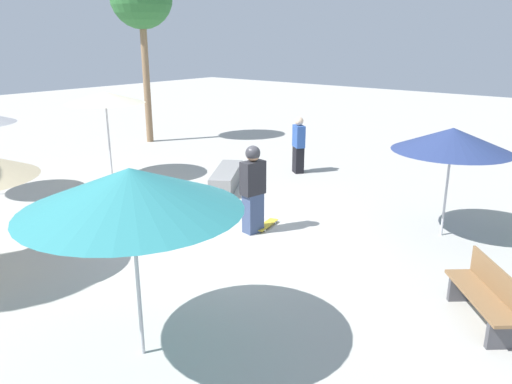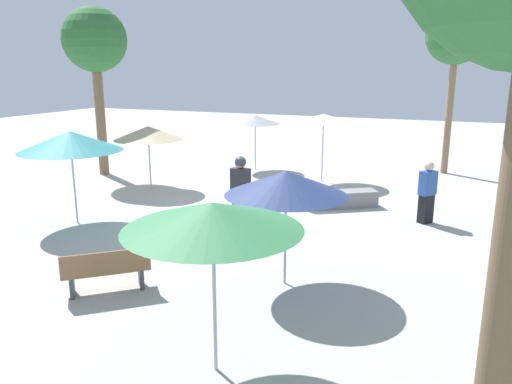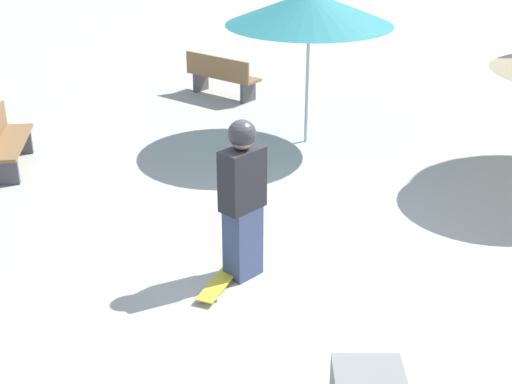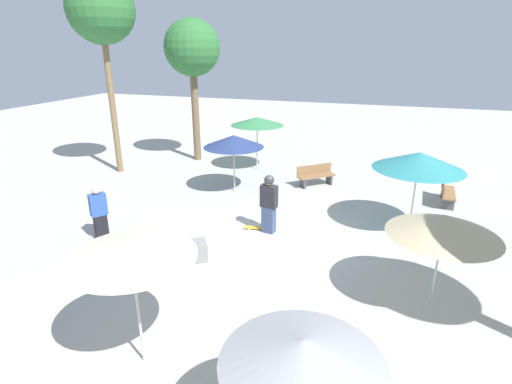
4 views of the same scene
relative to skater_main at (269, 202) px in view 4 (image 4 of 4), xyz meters
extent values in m
plane|color=#B2AFA8|center=(0.40, -0.23, -1.00)|extent=(60.00, 60.00, 0.00)
cube|color=#38476B|center=(0.00, 0.00, -0.58)|extent=(0.42, 0.33, 0.84)
cube|color=#232328|center=(0.00, 0.00, 0.18)|extent=(0.53, 0.35, 0.69)
sphere|color=tan|center=(0.00, 0.00, 0.67)|extent=(0.27, 0.27, 0.27)
sphere|color=#2D2D33|center=(0.00, 0.00, 0.70)|extent=(0.31, 0.31, 0.31)
cube|color=gold|center=(-0.39, 0.06, -0.94)|extent=(0.82, 0.37, 0.02)
cylinder|color=silver|center=(-0.61, -0.08, -0.97)|extent=(0.06, 0.04, 0.05)
cylinder|color=silver|center=(-0.65, 0.08, -0.97)|extent=(0.06, 0.04, 0.05)
cylinder|color=silver|center=(-0.13, 0.03, -0.97)|extent=(0.06, 0.04, 0.05)
cylinder|color=silver|center=(-0.16, 0.19, -0.97)|extent=(0.06, 0.04, 0.05)
cube|color=gray|center=(-2.07, -2.67, -0.75)|extent=(2.18, 1.71, 0.49)
cube|color=#47474C|center=(1.08, 5.16, -0.80)|extent=(0.32, 0.35, 0.40)
cube|color=#47474C|center=(0.14, 4.33, -0.80)|extent=(0.32, 0.35, 0.40)
cube|color=olive|center=(0.61, 4.74, -0.57)|extent=(1.49, 1.39, 0.05)
cube|color=olive|center=(0.48, 4.89, -0.35)|extent=(1.23, 1.09, 0.40)
cube|color=#47474C|center=(5.55, 4.94, -0.80)|extent=(0.40, 0.11, 0.40)
cube|color=#47474C|center=(5.46, 3.69, -0.80)|extent=(0.40, 0.11, 0.40)
cube|color=olive|center=(5.51, 4.32, -0.57)|extent=(0.55, 1.63, 0.05)
cube|color=olive|center=(5.31, 4.33, -0.35)|extent=(0.15, 1.60, 0.40)
cylinder|color=#B7B7BC|center=(-2.36, 3.13, 0.04)|extent=(0.05, 0.05, 2.08)
cone|color=navy|center=(-2.36, 3.13, 1.01)|extent=(2.32, 2.32, 0.46)
cylinder|color=#B7B7BC|center=(-2.43, 6.20, 0.15)|extent=(0.05, 0.05, 2.29)
cone|color=#387F4C|center=(-2.43, 6.20, 1.24)|extent=(2.39, 2.39, 0.36)
cone|color=#99999E|center=(2.51, -6.99, 1.05)|extent=(2.05, 2.05, 0.34)
cylinder|color=#B7B7BC|center=(4.50, -2.39, 0.01)|extent=(0.05, 0.05, 2.02)
cone|color=#C6B289|center=(4.50, -2.39, 0.95)|extent=(2.32, 2.32, 0.46)
cylinder|color=#B7B7BC|center=(4.15, 1.61, 0.15)|extent=(0.05, 0.05, 2.31)
cone|color=teal|center=(4.15, 1.61, 1.23)|extent=(2.67, 2.67, 0.52)
cylinder|color=#B7B7BC|center=(-0.62, -5.88, 0.19)|extent=(0.05, 0.05, 2.37)
cone|color=beige|center=(-0.62, -5.88, 1.32)|extent=(2.19, 2.19, 0.32)
cylinder|color=brown|center=(-5.82, 6.87, 1.47)|extent=(0.35, 0.35, 4.95)
sphere|color=#2D6B33|center=(-5.82, 6.87, 4.34)|extent=(2.60, 2.60, 2.60)
cylinder|color=brown|center=(-8.28, 3.89, 2.19)|extent=(0.26, 0.26, 6.38)
sphere|color=#2D6B33|center=(-8.28, 3.89, 5.79)|extent=(2.72, 2.72, 2.72)
cube|color=black|center=(-4.56, -2.04, -0.61)|extent=(0.42, 0.44, 0.79)
cube|color=#2D519E|center=(-4.56, -2.04, 0.11)|extent=(0.48, 0.52, 0.65)
sphere|color=beige|center=(-4.56, -2.04, 0.56)|extent=(0.26, 0.26, 0.26)
camera|label=1|loc=(7.51, 6.29, 2.94)|focal=35.00mm
camera|label=2|loc=(-5.33, 11.67, 3.11)|focal=35.00mm
camera|label=3|loc=(-5.73, -4.04, 3.23)|focal=50.00mm
camera|label=4|loc=(3.19, -10.74, 4.46)|focal=28.00mm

